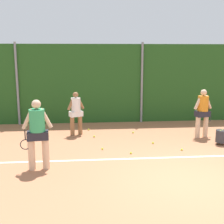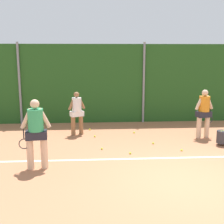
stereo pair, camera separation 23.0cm
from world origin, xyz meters
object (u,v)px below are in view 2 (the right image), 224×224
Objects in this scene: tennis_ball_3 at (95,136)px; tennis_ball_9 at (130,153)px; player_foreground_near at (36,131)px; tennis_ball_0 at (45,131)px; tennis_ball_12 at (102,149)px; tennis_ball_5 at (90,129)px; tennis_ball_8 at (153,143)px; tennis_ball_7 at (134,132)px; tennis_ball_4 at (182,150)px; ball_hopper at (222,137)px; tennis_ball_1 at (219,133)px; player_backcourt_far at (77,111)px; player_midcourt at (204,111)px.

tennis_ball_9 is at bearing -61.09° from tennis_ball_3.
player_foreground_near is 3.93m from tennis_ball_0.
tennis_ball_12 is at bearing 150.50° from tennis_ball_9.
tennis_ball_0 is 1.00× the size of tennis_ball_5.
tennis_ball_9 is at bearing -133.22° from tennis_ball_8.
tennis_ball_7 is (3.08, 3.36, -1.02)m from player_foreground_near.
tennis_ball_12 is (0.41, -2.48, 0.00)m from tennis_ball_5.
tennis_ball_7 is 2.42m from tennis_ball_9.
player_foreground_near is at bearing -164.87° from tennis_ball_4.
tennis_ball_12 is (-4.05, -0.21, -0.26)m from ball_hopper.
tennis_ball_7 is (-3.22, 0.33, 0.00)m from tennis_ball_1.
tennis_ball_7 and tennis_ball_12 have the same top height.
tennis_ball_5 is (-4.46, 2.26, -0.26)m from ball_hopper.
ball_hopper is 1.63m from tennis_ball_4.
tennis_ball_4 is at bearing -60.99° from tennis_ball_7.
tennis_ball_12 is (0.88, -1.85, -0.89)m from player_backcourt_far.
tennis_ball_4 is (-1.21, -1.46, -0.96)m from player_midcourt.
player_backcourt_far is 4.13m from tennis_ball_4.
tennis_ball_0 is (-1.29, 0.45, -0.89)m from player_backcourt_far.
tennis_ball_4 is at bearing -143.98° from player_midcourt.
player_midcourt is at bearing -17.76° from tennis_ball_5.
tennis_ball_4 is at bearing -171.76° from player_foreground_near.
tennis_ball_12 is (-1.30, -1.89, 0.00)m from tennis_ball_7.
tennis_ball_5 and tennis_ball_7 have the same top height.
tennis_ball_0 is at bearing 161.41° from ball_hopper.
tennis_ball_12 is at bearing -80.55° from tennis_ball_5.
tennis_ball_3 is 1.00× the size of tennis_ball_9.
tennis_ball_8 is (2.18, -1.99, 0.00)m from tennis_ball_5.
player_midcourt is 4.08m from tennis_ball_3.
ball_hopper reaches higher than tennis_ball_12.
player_foreground_near is 28.59× the size of tennis_ball_9.
player_backcourt_far is at bearing -19.23° from tennis_ball_0.
player_foreground_near is 28.59× the size of tennis_ball_5.
player_backcourt_far is at bearing 115.35° from tennis_ball_12.
player_backcourt_far is at bearing 147.57° from tennis_ball_4.
player_backcourt_far is at bearing 126.59° from tennis_ball_9.
tennis_ball_8 is 1.00× the size of tennis_ball_9.
tennis_ball_8 is at bearing 46.78° from tennis_ball_9.
ball_hopper is 7.78× the size of tennis_ball_3.
player_foreground_near reaches higher than tennis_ball_4.
tennis_ball_1 is 1.00× the size of tennis_ball_8.
tennis_ball_1 is 1.00× the size of tennis_ball_4.
tennis_ball_8 is (-2.75, -1.08, 0.00)m from tennis_ball_1.
tennis_ball_8 is at bearing 133.58° from tennis_ball_4.
tennis_ball_0 is at bearing 135.75° from player_backcourt_far.
tennis_ball_9 is (1.08, -1.95, 0.00)m from tennis_ball_3.
player_foreground_near is 3.45m from player_backcourt_far.
player_backcourt_far is at bearing 152.66° from tennis_ball_8.
tennis_ball_0 and tennis_ball_4 have the same top height.
tennis_ball_3 and tennis_ball_12 have the same top height.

